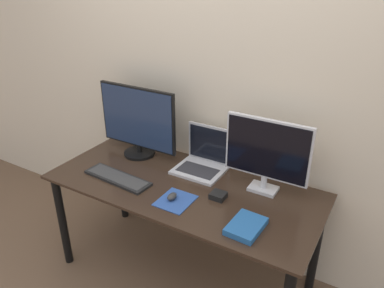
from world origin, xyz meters
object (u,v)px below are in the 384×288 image
(laptop, at_px, (203,159))
(keyboard, at_px, (118,178))
(power_brick, at_px, (218,195))
(monitor_left, at_px, (138,122))
(mouse, at_px, (172,196))
(book, at_px, (246,226))
(monitor_right, at_px, (267,152))

(laptop, relative_size, keyboard, 0.66)
(keyboard, distance_m, power_brick, 0.65)
(monitor_left, distance_m, mouse, 0.66)
(monitor_left, bearing_deg, power_brick, -16.24)
(book, height_order, power_brick, same)
(monitor_left, relative_size, power_brick, 7.04)
(mouse, relative_size, power_brick, 0.86)
(monitor_right, distance_m, book, 0.46)
(monitor_left, distance_m, power_brick, 0.79)
(monitor_left, height_order, keyboard, monitor_left)
(monitor_left, xyz_separation_m, power_brick, (0.72, -0.21, -0.23))
(keyboard, bearing_deg, power_brick, 11.61)
(keyboard, bearing_deg, book, -3.02)
(laptop, height_order, mouse, laptop)
(monitor_left, bearing_deg, monitor_right, 0.01)
(monitor_left, bearing_deg, mouse, -35.37)
(monitor_left, xyz_separation_m, mouse, (0.51, -0.36, -0.22))
(monitor_left, height_order, book, monitor_left)
(laptop, height_order, power_brick, laptop)
(laptop, xyz_separation_m, keyboard, (-0.39, -0.39, -0.06))
(power_brick, bearing_deg, keyboard, -168.39)
(keyboard, distance_m, book, 0.88)
(laptop, xyz_separation_m, power_brick, (0.24, -0.26, -0.05))
(laptop, bearing_deg, monitor_right, -6.80)
(monitor_left, distance_m, keyboard, 0.43)
(laptop, distance_m, power_brick, 0.36)
(keyboard, xyz_separation_m, power_brick, (0.63, 0.13, 0.01))
(laptop, bearing_deg, book, -41.97)
(mouse, bearing_deg, power_brick, 34.65)
(laptop, xyz_separation_m, mouse, (0.03, -0.41, -0.04))
(monitor_left, relative_size, monitor_right, 1.19)
(book, bearing_deg, monitor_left, 158.22)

